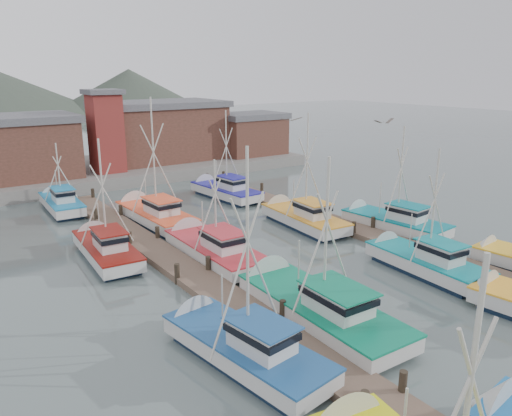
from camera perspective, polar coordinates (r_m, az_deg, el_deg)
ground at (r=29.31m, az=9.92°, el=-8.10°), size 260.00×260.00×0.00m
dock_left at (r=28.29m, az=-6.26°, el=-8.39°), size 2.30×46.00×1.50m
dock_right at (r=36.63m, az=13.24°, el=-3.09°), size 2.30×46.00×1.50m
quay at (r=59.99m, az=-15.88°, el=4.30°), size 44.00×16.00×1.20m
shed_left at (r=54.84m, az=-26.35°, el=6.25°), size 12.72×8.48×6.20m
shed_center at (r=61.60m, az=-10.86°, el=8.74°), size 14.84×9.54×6.90m
shed_right at (r=64.50m, az=-0.68°, el=8.54°), size 8.48×6.36×5.20m
lookout_tower at (r=54.88m, az=-16.80°, el=8.48°), size 3.60×3.60×8.50m
boat_4 at (r=24.68m, az=6.45°, el=-10.91°), size 3.71×10.25×8.96m
boat_5 at (r=31.39m, az=18.22°, el=-5.72°), size 3.25×8.34×8.12m
boat_6 at (r=21.37m, az=-2.16°, el=-15.27°), size 3.89×8.88×9.68m
boat_8 at (r=32.04m, az=-5.20°, el=-4.55°), size 3.06×9.31×7.29m
boat_9 at (r=38.61m, az=5.08°, el=-1.03°), size 3.74×8.97×9.41m
boat_10 at (r=33.30m, az=-16.90°, el=-4.38°), size 3.42×8.42×8.37m
boat_11 at (r=38.71m, az=14.98°, el=-1.47°), size 3.52×8.82×8.56m
boat_12 at (r=40.17m, az=-11.73°, el=-0.64°), size 4.20×9.49×10.56m
boat_13 at (r=47.12m, az=-3.83°, el=2.02°), size 3.54×8.76×8.87m
boat_14 at (r=45.81m, az=-21.45°, el=0.56°), size 2.73×7.88×6.44m
gull_near at (r=24.16m, az=14.41°, el=9.53°), size 1.54×0.66×0.24m
gull_far at (r=30.14m, az=4.08°, el=10.03°), size 1.55×0.64×0.24m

